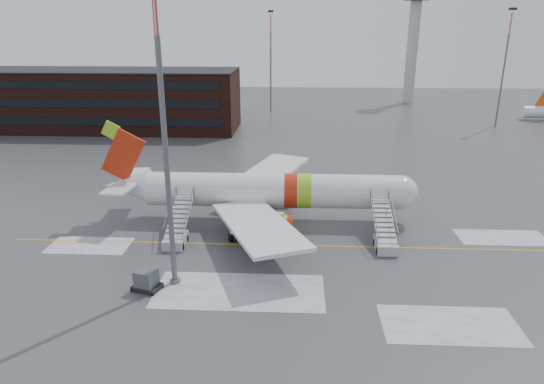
# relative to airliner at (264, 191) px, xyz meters

# --- Properties ---
(ground) EXTENTS (260.00, 260.00, 0.00)m
(ground) POSITION_rel_airliner_xyz_m (4.94, -5.74, -3.42)
(ground) COLOR #494C4F
(ground) RESTS_ON ground
(airliner) EXTENTS (35.03, 32.97, 11.18)m
(airliner) POSITION_rel_airliner_xyz_m (0.00, 0.00, 0.00)
(airliner) COLOR white
(airliner) RESTS_ON ground
(airstair_fwd) EXTENTS (2.05, 7.70, 3.48)m
(airstair_fwd) POSITION_rel_airliner_xyz_m (12.34, -6.54, -2.35)
(airstair_fwd) COLOR #AFB1B6
(airstair_fwd) RESTS_ON ground
(airstair_aft) EXTENTS (2.05, 7.70, 3.48)m
(airstair_aft) POSITION_rel_airliner_xyz_m (-8.43, -6.54, -2.35)
(airstair_aft) COLOR #A6A8AD
(airstair_aft) RESTS_ON ground
(pushback_tug) EXTENTS (3.33, 2.81, 1.73)m
(pushback_tug) POSITION_rel_airliner_xyz_m (-1.87, -5.62, -2.65)
(pushback_tug) COLOR black
(pushback_tug) RESTS_ON ground
(uld_container) EXTENTS (2.57, 2.17, 1.80)m
(uld_container) POSITION_rel_airliner_xyz_m (-8.78, -15.86, -2.58)
(uld_container) COLOR black
(uld_container) RESTS_ON ground
(light_mast_near) EXTENTS (1.20, 1.20, 25.44)m
(light_mast_near) POSITION_rel_airliner_xyz_m (-6.75, -14.52, 9.74)
(light_mast_near) COLOR #595B60
(light_mast_near) RESTS_ON ground
(terminal_building) EXTENTS (62.00, 16.11, 12.30)m
(terminal_building) POSITION_rel_airliner_xyz_m (-40.06, 49.24, 2.78)
(terminal_building) COLOR #3F1E16
(terminal_building) RESTS_ON ground
(control_tower) EXTENTS (6.40, 6.40, 30.00)m
(control_tower) POSITION_rel_airliner_xyz_m (34.94, 89.26, 15.33)
(control_tower) COLOR #B2B5BA
(control_tower) RESTS_ON ground
(light_mast_far_ne) EXTENTS (1.20, 1.20, 24.25)m
(light_mast_far_ne) POSITION_rel_airliner_xyz_m (46.94, 56.26, 10.42)
(light_mast_far_ne) COLOR #595B60
(light_mast_far_ne) RESTS_ON ground
(light_mast_far_n) EXTENTS (1.20, 1.20, 24.25)m
(light_mast_far_n) POSITION_rel_airliner_xyz_m (-3.06, 72.26, 10.42)
(light_mast_far_n) COLOR #595B60
(light_mast_far_n) RESTS_ON ground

